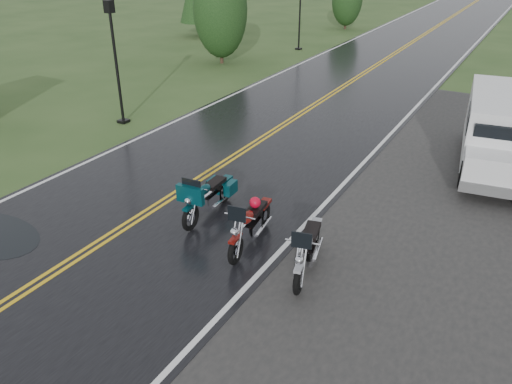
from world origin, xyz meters
TOP-DOWN VIEW (x-y plane):
  - ground at (0.00, 0.00)m, footprint 120.00×120.00m
  - road at (0.00, 10.00)m, footprint 8.00×100.00m
  - motorcycle_red at (3.19, 0.44)m, footprint 1.11×2.32m
  - motorcycle_teal at (1.52, 1.08)m, footprint 0.94×2.26m
  - motorcycle_silver at (4.79, 0.21)m, footprint 1.28×2.34m
  - van_white at (6.79, 6.86)m, footprint 2.88×5.97m
  - lamp_post_near_left at (-5.52, 6.26)m, footprint 0.38×0.38m
  - lamp_post_far_left at (-5.69, 22.24)m, footprint 0.37×0.37m
  - tree_left_mid at (-7.80, 16.61)m, footprint 2.94×2.94m
  - tree_left_far at (-5.96, 31.18)m, footprint 2.30×2.30m

SIDE VIEW (x-z plane):
  - ground at x=0.00m, z-range 0.00..0.00m
  - road at x=0.00m, z-range 0.00..0.04m
  - motorcycle_teal at x=1.52m, z-range 0.00..1.31m
  - motorcycle_silver at x=4.79m, z-range 0.00..1.31m
  - motorcycle_red at x=3.19m, z-range 0.00..1.32m
  - van_white at x=6.79m, z-range 0.00..2.26m
  - tree_left_far at x=-5.96m, z-range 0.00..3.53m
  - lamp_post_far_left at x=-5.69m, z-range 0.00..4.28m
  - lamp_post_near_left at x=-5.52m, z-range 0.00..4.49m
  - tree_left_mid at x=-7.80m, z-range 0.00..4.60m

